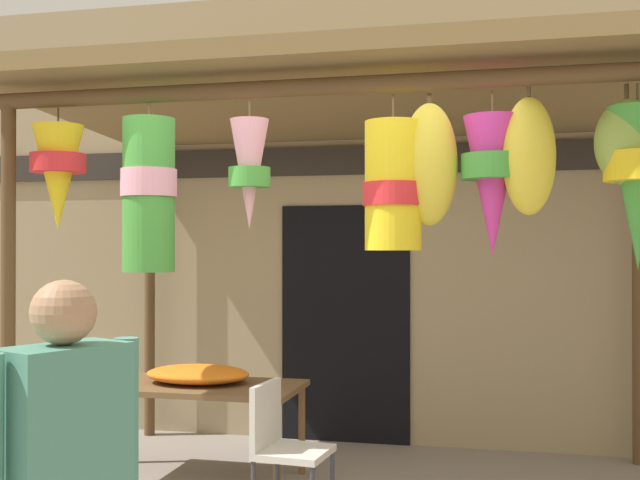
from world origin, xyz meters
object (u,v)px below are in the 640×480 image
object	(u,v)px
flower_heap_on_table	(199,374)
folding_chair	(282,441)
vendor_in_orange	(63,480)
display_table	(200,393)

from	to	relation	value
flower_heap_on_table	folding_chair	xyz separation A→B (m)	(0.83, -0.76, -0.24)
folding_chair	vendor_in_orange	world-z (taller)	vendor_in_orange
display_table	flower_heap_on_table	xyz separation A→B (m)	(-0.01, 0.02, 0.13)
flower_heap_on_table	folding_chair	size ratio (longest dim) A/B	0.89
folding_chair	vendor_in_orange	xyz separation A→B (m)	(-0.08, -2.23, 0.40)
display_table	folding_chair	bearing A→B (deg)	-42.00
flower_heap_on_table	folding_chair	bearing A→B (deg)	-42.43
display_table	vendor_in_orange	bearing A→B (deg)	-76.12
display_table	vendor_in_orange	world-z (taller)	vendor_in_orange
flower_heap_on_table	display_table	bearing A→B (deg)	-61.86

